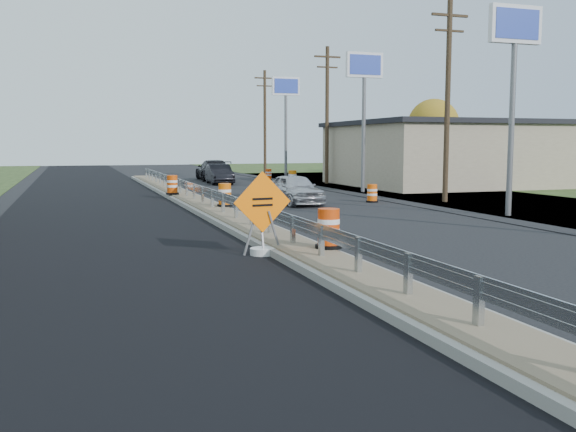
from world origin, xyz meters
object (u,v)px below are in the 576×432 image
object	(u,v)px
barrel_median_far	(172,185)
car_dark_mid	(219,174)
barrel_shoulder_mid	(292,178)
car_silver	(295,189)
barrel_shoulder_far	(269,175)
barrel_shoulder_near	(372,194)
caution_sign	(263,234)
barrel_median_near	(329,229)
barrel_median_mid	(225,195)
car_dark_far	(213,170)

from	to	relation	value
barrel_median_far	car_dark_mid	distance (m)	12.22
barrel_median_far	barrel_shoulder_mid	distance (m)	12.88
car_silver	car_dark_mid	xyz separation A→B (m)	(0.01, 15.92, -0.02)
barrel_shoulder_mid	car_dark_mid	world-z (taller)	car_dark_mid
barrel_shoulder_far	car_silver	xyz separation A→B (m)	(-4.82, -20.02, 0.30)
barrel_shoulder_near	caution_sign	bearing A→B (deg)	-126.24
barrel_median_near	barrel_median_mid	world-z (taller)	barrel_median_near
car_dark_mid	barrel_shoulder_mid	bearing A→B (deg)	-25.58
barrel_median_near	car_dark_far	xyz separation A→B (m)	(4.42, 34.12, 0.09)
barrel_median_mid	car_silver	world-z (taller)	car_silver
caution_sign	barrel_median_far	xyz separation A→B (m)	(0.35, 17.38, 0.16)
barrel_median_far	car_silver	world-z (taller)	car_silver
caution_sign	car_dark_mid	xyz separation A→B (m)	(5.28, 28.56, 0.15)
barrel_shoulder_mid	barrel_shoulder_far	world-z (taller)	barrel_shoulder_mid
barrel_shoulder_mid	car_silver	bearing A→B (deg)	-108.63
barrel_shoulder_mid	car_dark_far	bearing A→B (deg)	118.70
barrel_median_mid	car_dark_mid	size ratio (longest dim) A/B	0.23
barrel_median_far	barrel_median_near	bearing A→B (deg)	-86.54
barrel_median_far	barrel_shoulder_far	size ratio (longest dim) A/B	1.15
barrel_shoulder_near	barrel_shoulder_mid	bearing A→B (deg)	87.09
car_silver	barrel_median_mid	bearing A→B (deg)	-152.54
barrel_median_far	barrel_shoulder_near	world-z (taller)	barrel_median_far
car_silver	barrel_shoulder_near	bearing A→B (deg)	-5.97
car_silver	car_dark_mid	bearing A→B (deg)	86.97
barrel_median_near	car_dark_mid	bearing A→B (deg)	82.56
barrel_shoulder_mid	barrel_median_far	bearing A→B (deg)	-137.32
car_silver	car_dark_far	world-z (taller)	car_dark_far
barrel_shoulder_mid	car_silver	size ratio (longest dim) A/B	0.24
barrel_median_far	car_dark_far	world-z (taller)	car_dark_far
car_silver	car_dark_mid	size ratio (longest dim) A/B	0.99
barrel_median_far	car_silver	distance (m)	6.83
barrel_median_mid	car_silver	size ratio (longest dim) A/B	0.23
caution_sign	barrel_median_far	world-z (taller)	caution_sign
barrel_median_far	car_silver	size ratio (longest dim) A/B	0.24
barrel_shoulder_near	car_silver	distance (m)	3.86
barrel_shoulder_far	car_dark_far	xyz separation A→B (m)	(-4.23, 0.66, 0.38)
barrel_shoulder_far	car_dark_mid	xyz separation A→B (m)	(-4.82, -4.10, 0.28)
car_dark_mid	barrel_shoulder_near	bearing A→B (deg)	-73.78
caution_sign	barrel_shoulder_far	size ratio (longest dim) A/B	2.49
caution_sign	barrel_shoulder_mid	distance (m)	27.89
car_silver	caution_sign	bearing A→B (deg)	-115.66
caution_sign	barrel_shoulder_far	distance (m)	34.19
barrel_shoulder_mid	car_silver	world-z (taller)	car_silver
barrel_shoulder_far	car_dark_mid	size ratio (longest dim) A/B	0.20
barrel_shoulder_far	barrel_median_far	bearing A→B (deg)	-122.54
barrel_median_far	barrel_shoulder_near	xyz separation A→B (m)	(8.77, -4.94, -0.28)
barrel_shoulder_near	car_silver	bearing A→B (deg)	177.04
barrel_median_far	car_dark_mid	size ratio (longest dim) A/B	0.23
car_dark_far	car_dark_mid	bearing A→B (deg)	86.16
caution_sign	barrel_shoulder_mid	world-z (taller)	caution_sign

